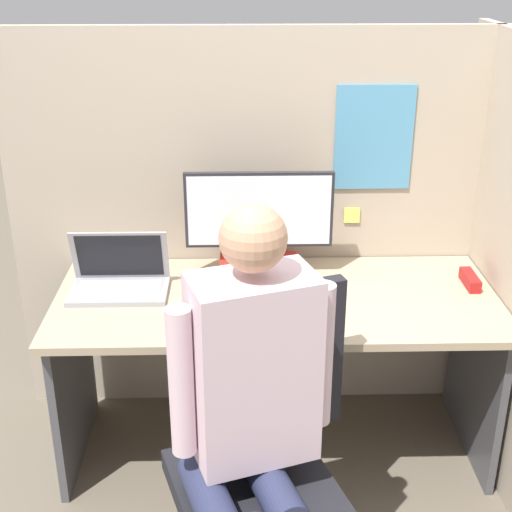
{
  "coord_description": "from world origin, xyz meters",
  "views": [
    {
      "loc": [
        -0.14,
        -2.07,
        1.95
      ],
      "look_at": [
        -0.08,
        0.18,
        0.96
      ],
      "focal_mm": 50.0,
      "sensor_mm": 36.0,
      "label": 1
    }
  ],
  "objects": [
    {
      "name": "ground_plane",
      "position": [
        0.0,
        0.0,
        0.0
      ],
      "size": [
        12.0,
        12.0,
        0.0
      ],
      "primitive_type": "plane",
      "color": "#665B4C"
    },
    {
      "name": "paper_box",
      "position": [
        -0.06,
        0.56,
        0.74
      ],
      "size": [
        0.32,
        0.21,
        0.06
      ],
      "color": "red",
      "rests_on": "desk"
    },
    {
      "name": "laptop",
      "position": [
        -0.61,
        0.43,
        0.76
      ],
      "size": [
        0.37,
        0.23,
        0.24
      ],
      "color": "#99999E",
      "rests_on": "desk"
    },
    {
      "name": "person",
      "position": [
        -0.12,
        -0.44,
        0.78
      ],
      "size": [
        0.46,
        0.48,
        1.35
      ],
      "color": "#282D4C",
      "rests_on": "ground"
    },
    {
      "name": "mouse",
      "position": [
        -0.37,
        0.2,
        0.73
      ],
      "size": [
        0.07,
        0.04,
        0.04
      ],
      "color": "black",
      "rests_on": "desk"
    },
    {
      "name": "desk",
      "position": [
        0.0,
        0.37,
        0.55
      ],
      "size": [
        1.7,
        0.73,
        0.71
      ],
      "color": "tan",
      "rests_on": "ground"
    },
    {
      "name": "cubicle_panel_back",
      "position": [
        0.0,
        0.75,
        0.84
      ],
      "size": [
        2.2,
        0.05,
        1.67
      ],
      "color": "tan",
      "rests_on": "ground"
    },
    {
      "name": "monitor",
      "position": [
        -0.06,
        0.56,
        0.97
      ],
      "size": [
        0.58,
        0.2,
        0.37
      ],
      "color": "#232328",
      "rests_on": "paper_box"
    },
    {
      "name": "stapler",
      "position": [
        0.77,
        0.44,
        0.74
      ],
      "size": [
        0.04,
        0.16,
        0.05
      ],
      "color": "#A31919",
      "rests_on": "desk"
    },
    {
      "name": "office_chair",
      "position": [
        -0.07,
        -0.29,
        0.52
      ],
      "size": [
        0.59,
        0.63,
        1.0
      ],
      "color": "black",
      "rests_on": "ground"
    },
    {
      "name": "carrot_toy",
      "position": [
        0.14,
        0.13,
        0.73
      ],
      "size": [
        0.04,
        0.12,
        0.04
      ],
      "color": "orange",
      "rests_on": "desk"
    }
  ]
}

